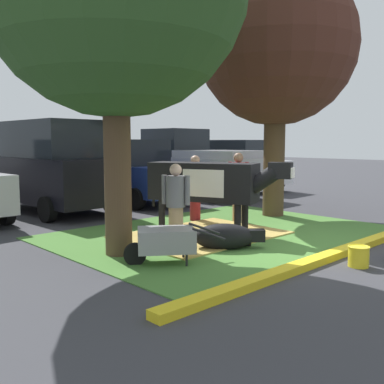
% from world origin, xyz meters
% --- Properties ---
extents(ground_plane, '(80.00, 80.00, 0.00)m').
position_xyz_m(ground_plane, '(0.00, 0.00, 0.00)').
color(ground_plane, '#38383D').
extents(grass_island, '(6.83, 5.04, 0.02)m').
position_xyz_m(grass_island, '(-0.10, 1.61, 0.01)').
color(grass_island, '#477A33').
rests_on(grass_island, ground).
extents(curb_yellow, '(8.03, 0.24, 0.12)m').
position_xyz_m(curb_yellow, '(-0.10, -1.06, 0.06)').
color(curb_yellow, yellow).
rests_on(curb_yellow, ground).
extents(hay_bedding, '(3.20, 2.41, 0.04)m').
position_xyz_m(hay_bedding, '(-0.61, 1.71, 0.03)').
color(hay_bedding, tan).
rests_on(hay_bedding, ground).
extents(shade_tree_right, '(4.05, 4.05, 6.42)m').
position_xyz_m(shade_tree_right, '(2.53, 2.20, 4.35)').
color(shade_tree_right, '#4C3823').
rests_on(shade_tree_right, ground).
extents(cow_holstein, '(1.58, 3.00, 1.55)m').
position_xyz_m(cow_holstein, '(-0.34, 1.81, 1.10)').
color(cow_holstein, black).
rests_on(cow_holstein, ground).
extents(calf_lying, '(1.19, 1.11, 0.48)m').
position_xyz_m(calf_lying, '(-1.11, 0.60, 0.24)').
color(calf_lying, black).
rests_on(calf_lying, ground).
extents(person_handler, '(0.34, 0.51, 1.69)m').
position_xyz_m(person_handler, '(1.10, 2.20, 0.91)').
color(person_handler, '#9E7F5B').
rests_on(person_handler, ground).
extents(person_visitor_near, '(0.34, 0.48, 1.57)m').
position_xyz_m(person_visitor_near, '(-1.82, 1.16, 0.84)').
color(person_visitor_near, '#9E7F5B').
rests_on(person_visitor_near, ground).
extents(person_visitor_far, '(0.45, 0.34, 1.62)m').
position_xyz_m(person_visitor_far, '(0.51, 3.07, 0.87)').
color(person_visitor_far, maroon).
rests_on(person_visitor_far, ground).
extents(wheelbarrow, '(1.46, 1.24, 0.63)m').
position_xyz_m(wheelbarrow, '(-2.53, 0.62, 0.39)').
color(wheelbarrow, gray).
rests_on(wheelbarrow, ground).
extents(bucket_yellow, '(0.34, 0.34, 0.33)m').
position_xyz_m(bucket_yellow, '(-0.41, -1.58, 0.17)').
color(bucket_yellow, yellow).
rests_on(bucket_yellow, ground).
extents(suv_black, '(2.27, 4.67, 2.52)m').
position_xyz_m(suv_black, '(-1.34, 6.95, 1.27)').
color(suv_black, black).
rests_on(suv_black, ground).
extents(sedan_blue, '(2.16, 4.47, 2.02)m').
position_xyz_m(sedan_blue, '(1.33, 6.96, 0.98)').
color(sedan_blue, navy).
rests_on(sedan_blue, ground).
extents(pickup_truck_black, '(2.39, 5.48, 2.42)m').
position_xyz_m(pickup_truck_black, '(4.02, 6.90, 1.11)').
color(pickup_truck_black, '#B7B7BC').
rests_on(pickup_truck_black, ground).
extents(hatchback_white, '(2.16, 4.47, 2.02)m').
position_xyz_m(hatchback_white, '(6.74, 7.15, 0.98)').
color(hatchback_white, silver).
rests_on(hatchback_white, ground).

